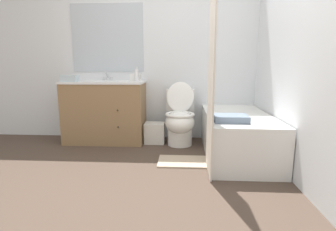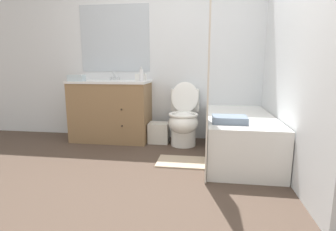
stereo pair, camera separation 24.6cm
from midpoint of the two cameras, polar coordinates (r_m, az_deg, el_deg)
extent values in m
plane|color=#47382D|center=(2.36, -7.78, -15.71)|extent=(14.00, 14.00, 0.00)
cube|color=silver|center=(3.81, -3.20, 13.84)|extent=(8.00, 0.05, 2.50)
cube|color=#B2BCC6|center=(3.95, -14.89, 15.98)|extent=(1.02, 0.01, 0.93)
cube|color=silver|center=(3.05, 21.34, 13.87)|extent=(0.05, 2.68, 2.50)
cube|color=olive|center=(3.75, -15.32, 0.58)|extent=(1.07, 0.51, 0.81)
cube|color=white|center=(3.70, -15.65, 7.01)|extent=(1.09, 0.53, 0.03)
cylinder|color=white|center=(3.71, -15.61, 6.39)|extent=(0.29, 0.29, 0.10)
sphere|color=#382D23|center=(3.41, -12.99, 1.10)|extent=(0.02, 0.02, 0.02)
sphere|color=#382D23|center=(3.46, -12.83, -2.49)|extent=(0.02, 0.02, 0.02)
cylinder|color=silver|center=(3.88, -14.78, 7.73)|extent=(0.04, 0.04, 0.04)
cylinder|color=silver|center=(3.83, -15.02, 8.61)|extent=(0.02, 0.11, 0.09)
cylinder|color=silver|center=(3.89, -15.56, 7.73)|extent=(0.03, 0.03, 0.04)
cylinder|color=silver|center=(3.86, -14.00, 7.78)|extent=(0.03, 0.03, 0.04)
cylinder|color=white|center=(3.52, 0.58, -4.55)|extent=(0.33, 0.33, 0.23)
ellipsoid|color=white|center=(3.41, 0.54, -1.52)|extent=(0.39, 0.44, 0.29)
torus|color=white|center=(3.39, 0.54, 0.23)|extent=(0.38, 0.38, 0.04)
cube|color=white|center=(3.68, 0.79, 3.47)|extent=(0.38, 0.18, 0.31)
ellipsoid|color=white|center=(3.56, 0.71, 4.02)|extent=(0.37, 0.13, 0.41)
cube|color=white|center=(3.17, 12.60, -4.12)|extent=(0.73, 1.47, 0.50)
cube|color=#ACB1B2|center=(3.11, 12.79, 0.18)|extent=(0.61, 1.35, 0.01)
cube|color=silver|center=(2.49, 6.62, 9.53)|extent=(0.01, 0.49, 1.98)
cube|color=silver|center=(3.61, -4.87, -3.82)|extent=(0.27, 0.23, 0.28)
cube|color=white|center=(3.66, -9.02, 8.19)|extent=(0.14, 0.12, 0.09)
ellipsoid|color=white|center=(3.65, -9.04, 9.11)|extent=(0.06, 0.04, 0.03)
cylinder|color=silver|center=(3.56, -8.84, 8.66)|extent=(0.05, 0.05, 0.16)
cylinder|color=silver|center=(3.55, -8.88, 10.17)|extent=(0.03, 0.03, 0.03)
cube|color=silver|center=(3.69, -22.49, 7.46)|extent=(0.21, 0.13, 0.08)
cube|color=slate|center=(2.67, 10.98, -0.64)|extent=(0.33, 0.24, 0.07)
cube|color=tan|center=(2.93, 1.34, -10.01)|extent=(0.60, 0.36, 0.02)
camera|label=1|loc=(0.12, -92.44, -0.47)|focal=28.00mm
camera|label=2|loc=(0.12, 87.56, 0.47)|focal=28.00mm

